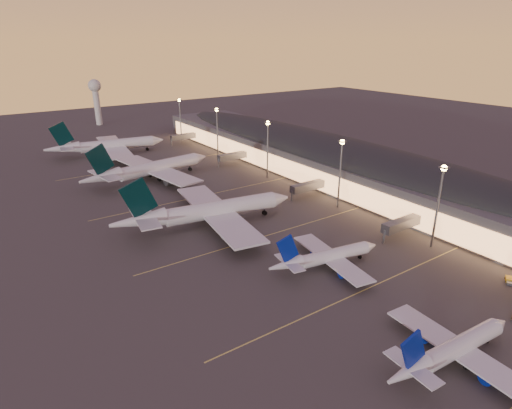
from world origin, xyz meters
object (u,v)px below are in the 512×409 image
(airliner_narrow_north, at_px, (325,257))
(airliner_wide_mid, at_px, (149,169))
(airliner_wide_near, at_px, (207,212))
(baggage_tug_b, at_px, (509,280))
(airliner_narrow_south, at_px, (452,350))
(airliner_wide_far, at_px, (107,146))
(radar_tower, at_px, (96,94))

(airliner_narrow_north, distance_m, airliner_wide_mid, 103.25)
(airliner_wide_near, distance_m, baggage_tug_b, 90.28)
(baggage_tug_b, bearing_deg, airliner_wide_mid, 76.35)
(baggage_tug_b, bearing_deg, airliner_wide_near, 89.96)
(airliner_narrow_south, xyz_separation_m, airliner_wide_near, (-7.18, 85.36, 1.97))
(airliner_wide_mid, relative_size, baggage_tug_b, 15.73)
(airliner_wide_far, xyz_separation_m, radar_tower, (21.51, 92.04, 16.74))
(airliner_narrow_south, relative_size, airliner_narrow_north, 1.01)
(airliner_narrow_north, height_order, baggage_tug_b, airliner_narrow_north)
(airliner_narrow_south, relative_size, baggage_tug_b, 8.78)
(airliner_wide_near, bearing_deg, radar_tower, 92.57)
(airliner_wide_far, bearing_deg, radar_tower, 84.83)
(radar_tower, xyz_separation_m, baggage_tug_b, (24.67, -283.85, -21.36))
(airliner_wide_near, xyz_separation_m, baggage_tug_b, (47.32, -76.75, -4.67))
(airliner_wide_mid, xyz_separation_m, radar_tower, (19.58, 148.05, 16.73))
(airliner_narrow_north, relative_size, radar_tower, 1.07)
(airliner_wide_mid, xyz_separation_m, baggage_tug_b, (44.25, -135.79, -4.63))
(airliner_narrow_south, xyz_separation_m, baggage_tug_b, (40.14, 8.61, -2.70))
(airliner_wide_near, relative_size, radar_tower, 1.93)
(airliner_wide_mid, bearing_deg, airliner_narrow_south, -96.78)
(airliner_narrow_north, relative_size, airliner_wide_near, 0.55)
(airliner_wide_near, height_order, airliner_wide_far, airliner_wide_near)
(airliner_wide_far, relative_size, baggage_tug_b, 15.69)
(airliner_wide_mid, distance_m, radar_tower, 150.27)
(baggage_tug_b, bearing_deg, radar_tower, 63.27)
(airliner_narrow_south, relative_size, airliner_wide_far, 0.56)
(airliner_narrow_north, distance_m, airliner_wide_far, 159.21)
(airliner_wide_far, distance_m, radar_tower, 95.99)
(airliner_wide_near, xyz_separation_m, radar_tower, (22.65, 207.10, 16.69))
(airliner_wide_near, bearing_deg, airliner_narrow_south, -76.38)
(airliner_narrow_south, height_order, baggage_tug_b, airliner_narrow_south)
(airliner_narrow_south, height_order, airliner_wide_near, airliner_wide_near)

